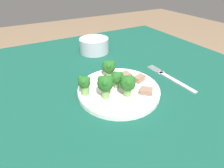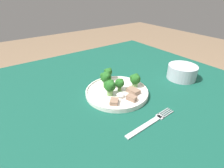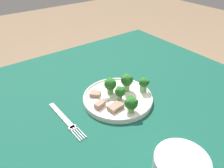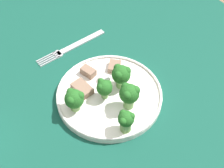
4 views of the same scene
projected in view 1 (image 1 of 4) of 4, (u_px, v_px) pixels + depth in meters
table at (112, 110)px, 0.58m from camera, size 1.05×1.03×0.70m
dinner_plate at (117, 90)px, 0.50m from camera, size 0.23×0.23×0.02m
fork at (170, 78)px, 0.57m from camera, size 0.03×0.20×0.00m
cream_bowl at (94, 46)px, 0.74m from camera, size 0.12×0.12×0.06m
broccoli_floret_near_rim_left at (109, 67)px, 0.54m from camera, size 0.04×0.04×0.05m
broccoli_floret_center_left at (105, 84)px, 0.44m from camera, size 0.04×0.04×0.06m
broccoli_floret_back_left at (128, 84)px, 0.45m from camera, size 0.04×0.04×0.06m
broccoli_floret_front_left at (117, 77)px, 0.49m from camera, size 0.04×0.03×0.05m
broccoli_floret_center_back at (84, 84)px, 0.46m from camera, size 0.03×0.03×0.05m
meat_slice_front_slice at (139, 79)px, 0.53m from camera, size 0.04×0.03×0.02m
meat_slice_middle_slice at (123, 76)px, 0.54m from camera, size 0.05×0.04×0.02m
meat_slice_rear_slice at (146, 91)px, 0.48m from camera, size 0.04×0.04×0.01m
sauce_dollop at (132, 85)px, 0.50m from camera, size 0.03×0.03×0.02m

